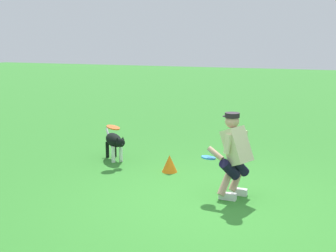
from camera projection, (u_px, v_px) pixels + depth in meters
name	position (u px, v px, depth m)	size (l,w,h in m)	color
ground_plane	(210.00, 204.00, 6.38)	(60.00, 60.00, 0.00)	#33802C
person	(235.00, 153.00, 6.52)	(0.69, 0.65, 1.29)	silver
dog	(115.00, 142.00, 8.62)	(0.82, 0.81, 0.56)	black
frisbee_flying	(113.00, 127.00, 8.28)	(0.26, 0.26, 0.02)	#DF581B
frisbee_held	(208.00, 158.00, 6.58)	(0.22, 0.22, 0.02)	#3189D9
training_cone	(170.00, 163.00, 7.89)	(0.28, 0.28, 0.31)	orange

